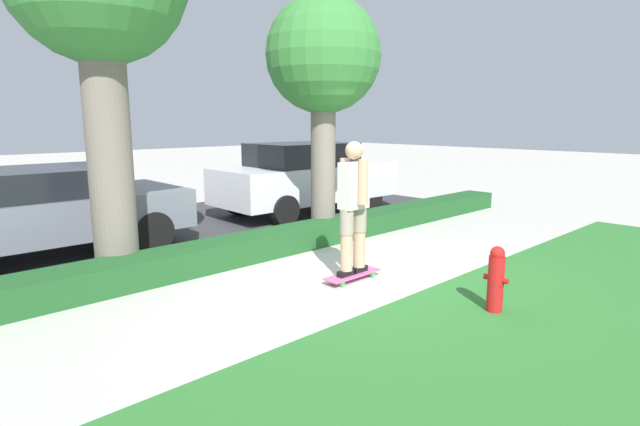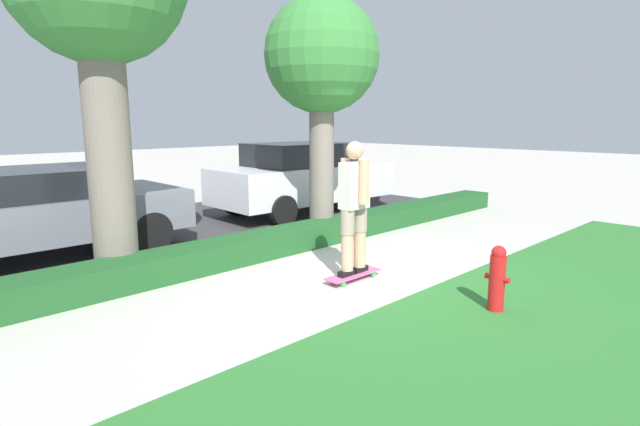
{
  "view_description": "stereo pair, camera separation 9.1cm",
  "coord_description": "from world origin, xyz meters",
  "px_view_note": "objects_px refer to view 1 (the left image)",
  "views": [
    {
      "loc": [
        -4.74,
        -4.3,
        2.02
      ],
      "look_at": [
        -0.08,
        0.6,
        0.76
      ],
      "focal_mm": 28.0,
      "sensor_mm": 36.0,
      "label": 1
    },
    {
      "loc": [
        -4.8,
        -4.24,
        2.02
      ],
      "look_at": [
        -0.08,
        0.6,
        0.76
      ],
      "focal_mm": 28.0,
      "sensor_mm": 36.0,
      "label": 2
    }
  ],
  "objects_px": {
    "parked_car_middle": "(306,177)",
    "fire_hydrant": "(496,279)",
    "tree_mid": "(323,61)",
    "parked_car_front": "(45,209)",
    "skater_person": "(353,205)",
    "skateboard": "(353,275)"
  },
  "relations": [
    {
      "from": "parked_car_middle",
      "to": "parked_car_front",
      "type": "bearing_deg",
      "value": -178.41
    },
    {
      "from": "skateboard",
      "to": "skater_person",
      "type": "distance_m",
      "value": 0.91
    },
    {
      "from": "parked_car_front",
      "to": "fire_hydrant",
      "type": "relative_size",
      "value": 5.45
    },
    {
      "from": "skater_person",
      "to": "fire_hydrant",
      "type": "height_order",
      "value": "skater_person"
    },
    {
      "from": "fire_hydrant",
      "to": "parked_car_front",
      "type": "bearing_deg",
      "value": 115.56
    },
    {
      "from": "skateboard",
      "to": "tree_mid",
      "type": "distance_m",
      "value": 3.85
    },
    {
      "from": "skateboard",
      "to": "parked_car_middle",
      "type": "distance_m",
      "value": 4.92
    },
    {
      "from": "tree_mid",
      "to": "parked_car_middle",
      "type": "bearing_deg",
      "value": 55.59
    },
    {
      "from": "skateboard",
      "to": "parked_car_front",
      "type": "xyz_separation_m",
      "value": [
        -2.45,
        4.01,
        0.64
      ]
    },
    {
      "from": "tree_mid",
      "to": "skateboard",
      "type": "bearing_deg",
      "value": -125.18
    },
    {
      "from": "parked_car_front",
      "to": "parked_car_middle",
      "type": "xyz_separation_m",
      "value": [
        5.23,
        -0.01,
        0.08
      ]
    },
    {
      "from": "parked_car_middle",
      "to": "fire_hydrant",
      "type": "xyz_separation_m",
      "value": [
        -2.46,
        -5.77,
        -0.43
      ]
    },
    {
      "from": "parked_car_middle",
      "to": "tree_mid",
      "type": "bearing_deg",
      "value": -122.66
    },
    {
      "from": "parked_car_middle",
      "to": "fire_hydrant",
      "type": "distance_m",
      "value": 6.29
    },
    {
      "from": "skater_person",
      "to": "parked_car_front",
      "type": "bearing_deg",
      "value": 121.44
    },
    {
      "from": "tree_mid",
      "to": "skater_person",
      "type": "bearing_deg",
      "value": -125.18
    },
    {
      "from": "skater_person",
      "to": "tree_mid",
      "type": "distance_m",
      "value": 3.21
    },
    {
      "from": "tree_mid",
      "to": "fire_hydrant",
      "type": "height_order",
      "value": "tree_mid"
    },
    {
      "from": "fire_hydrant",
      "to": "tree_mid",
      "type": "bearing_deg",
      "value": 73.47
    },
    {
      "from": "skater_person",
      "to": "tree_mid",
      "type": "bearing_deg",
      "value": 54.82
    },
    {
      "from": "skater_person",
      "to": "parked_car_front",
      "type": "distance_m",
      "value": 4.71
    },
    {
      "from": "skateboard",
      "to": "fire_hydrant",
      "type": "relative_size",
      "value": 1.16
    }
  ]
}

